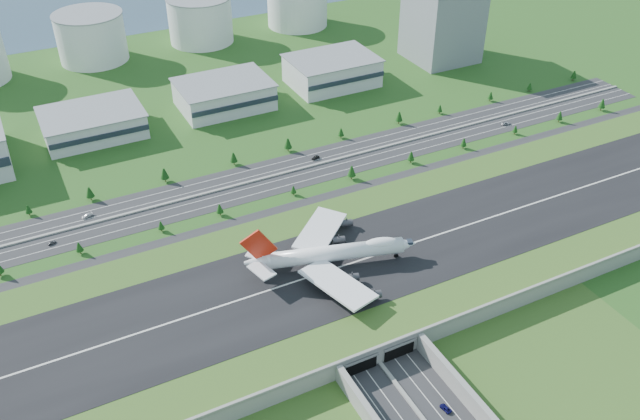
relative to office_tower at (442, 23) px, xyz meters
name	(u,v)px	position (x,y,z in m)	size (l,w,h in m)	color
ground	(321,287)	(-200.00, -195.00, -27.50)	(1200.00, 1200.00, 0.00)	#224515
airfield_deck	(322,280)	(-200.00, -195.09, -23.38)	(520.00, 100.00, 9.20)	gray
north_expressway	(243,184)	(-200.00, -100.00, -27.44)	(560.00, 36.00, 0.12)	#28282B
tree_row	(232,178)	(-204.94, -98.36, -22.71)	(505.57, 48.70, 8.45)	#3D2819
hangar_mid_a	(93,123)	(-260.00, -5.00, -20.00)	(58.00, 42.00, 15.00)	silver
hangar_mid_b	(224,95)	(-175.00, -5.00, -19.00)	(58.00, 42.00, 17.00)	silver
hangar_mid_c	(332,71)	(-95.00, -5.00, -18.00)	(58.00, 42.00, 19.00)	silver
office_tower	(442,23)	(0.00, 0.00, 0.00)	(46.00, 46.00, 55.00)	gray
fuel_tank_b	(91,37)	(-235.00, 115.00, -10.00)	(50.00, 50.00, 35.00)	silver
fuel_tank_c	(200,20)	(-150.00, 115.00, -10.00)	(50.00, 50.00, 35.00)	silver
fuel_tank_d	(297,4)	(-65.00, 115.00, -10.00)	(50.00, 50.00, 35.00)	silver
boeing_747	(332,253)	(-193.34, -192.09, -12.66)	(76.62, 71.43, 24.28)	white
car_2	(446,408)	(-190.21, -274.94, -26.70)	(2.27, 4.92, 1.37)	#0E0E48
car_4	(52,243)	(-301.66, -108.23, -26.67)	(1.69, 4.19, 1.43)	#525257
car_5	(316,158)	(-152.28, -93.67, -26.55)	(1.76, 5.05, 1.66)	black
car_6	(506,123)	(-26.03, -109.78, -26.53)	(2.82, 6.11, 1.70)	#BBBAC0
car_7	(87,216)	(-281.96, -93.15, -26.54)	(2.35, 5.79, 1.68)	silver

